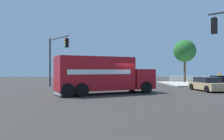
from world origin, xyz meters
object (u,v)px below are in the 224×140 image
Objects in this scene: sedan_tan at (208,84)px; pickup_black at (221,82)px; traffic_light_secondary at (55,54)px; shade_tree_near at (185,51)px; delivery_truck at (103,75)px; pedestrian_near_corner at (219,77)px.

pickup_black is at bearing -134.49° from sedan_tan.
shade_tree_near is (-17.96, -8.73, 1.08)m from traffic_light_secondary.
traffic_light_secondary is at bearing -17.78° from sedan_tan.
pickup_black is at bearing 173.50° from traffic_light_secondary.
pickup_black is 0.80× the size of shade_tree_near.
delivery_truck is 9.39m from traffic_light_secondary.
sedan_tan is (-15.32, 4.91, -3.21)m from traffic_light_secondary.
pedestrian_near_corner is (-6.55, -10.63, 0.40)m from sedan_tan.
sedan_tan is 0.68× the size of shade_tree_near.
delivery_truck is 1.92× the size of sedan_tan.
traffic_light_secondary is 1.30× the size of sedan_tan.
pickup_black is at bearing 64.26° from pedestrian_near_corner.
sedan_tan is 12.49m from pedestrian_near_corner.
delivery_truck is 1.64× the size of pickup_black.
traffic_light_secondary is at bearing -53.40° from delivery_truck.
traffic_light_secondary is at bearing 25.92° from shade_tree_near.
traffic_light_secondary is at bearing 14.65° from pedestrian_near_corner.
shade_tree_near is (-12.53, -16.05, 3.35)m from delivery_truck.
pedestrian_near_corner is (-21.87, -5.72, -2.81)m from traffic_light_secondary.
pedestrian_near_corner is (-16.44, -13.03, -0.54)m from delivery_truck.
shade_tree_near is (0.16, -10.80, 4.19)m from pickup_black.
sedan_tan is 14.54m from shade_tree_near.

